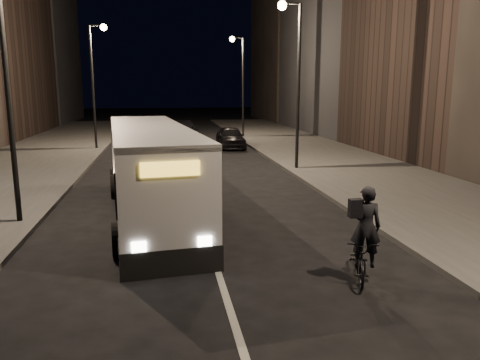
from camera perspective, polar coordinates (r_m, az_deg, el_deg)
name	(u,v)px	position (r m, az deg, el deg)	size (l,w,h in m)	color
ground	(214,261)	(11.71, -3.13, -9.80)	(180.00, 180.00, 0.00)	black
sidewalk_right	(336,162)	(27.00, 11.62, 2.20)	(7.00, 70.00, 0.16)	#373735
sidewalk_left	(17,170)	(26.25, -25.59, 1.07)	(7.00, 70.00, 0.16)	#373735
building_row_right	(368,10)	(42.51, 15.31, 19.35)	(8.00, 61.00, 21.00)	black
streetlight_right_mid	(294,63)	(23.81, 6.56, 13.94)	(1.20, 0.44, 8.12)	black
streetlight_right_far	(240,73)	(39.43, -0.02, 12.89)	(1.20, 0.44, 8.12)	black
streetlight_left_near	(13,46)	(15.48, -25.91, 14.44)	(1.20, 0.44, 8.12)	black
streetlight_left_far	(96,70)	(33.15, -17.15, 12.73)	(1.20, 0.44, 8.12)	black
city_bus	(150,167)	(15.72, -10.91, 1.55)	(3.47, 11.17, 2.97)	silver
cyclist_on_bicycle	(362,248)	(10.73, 14.60, -8.08)	(1.21, 1.98, 2.16)	black
car_near	(230,137)	(33.11, -1.18, 5.24)	(1.79, 4.45, 1.52)	black
car_mid	(167,139)	(32.52, -8.83, 4.99)	(1.60, 4.58, 1.51)	#363638
car_far	(185,129)	(40.65, -6.74, 6.18)	(1.95, 4.80, 1.39)	black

